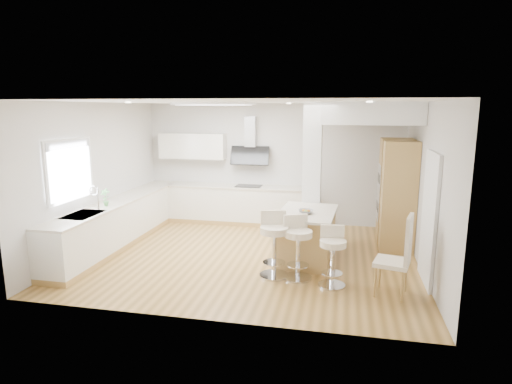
% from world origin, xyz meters
% --- Properties ---
extents(ground, '(6.00, 6.00, 0.00)m').
position_xyz_m(ground, '(0.00, 0.00, 0.00)').
color(ground, '#AC7F40').
rests_on(ground, ground).
extents(ceiling, '(6.00, 5.00, 0.02)m').
position_xyz_m(ceiling, '(0.00, 0.00, 0.00)').
color(ceiling, white).
rests_on(ceiling, ground).
extents(wall_back, '(6.00, 0.04, 2.80)m').
position_xyz_m(wall_back, '(0.00, 2.50, 1.40)').
color(wall_back, beige).
rests_on(wall_back, ground).
extents(wall_left, '(0.04, 5.00, 2.80)m').
position_xyz_m(wall_left, '(-3.00, 0.00, 1.40)').
color(wall_left, beige).
rests_on(wall_left, ground).
extents(wall_right, '(0.04, 5.00, 2.80)m').
position_xyz_m(wall_right, '(3.00, 0.00, 1.40)').
color(wall_right, beige).
rests_on(wall_right, ground).
extents(skylight, '(4.10, 2.10, 0.06)m').
position_xyz_m(skylight, '(-0.79, 0.60, 2.77)').
color(skylight, white).
rests_on(skylight, ground).
extents(window_left, '(0.06, 1.28, 1.07)m').
position_xyz_m(window_left, '(-2.96, -0.90, 1.69)').
color(window_left, white).
rests_on(window_left, ground).
extents(doorway_right, '(0.05, 1.00, 2.10)m').
position_xyz_m(doorway_right, '(2.97, -0.60, 1.00)').
color(doorway_right, '#4A433A').
rests_on(doorway_right, ground).
extents(counter_left, '(0.63, 4.50, 1.35)m').
position_xyz_m(counter_left, '(-2.70, 0.23, 0.46)').
color(counter_left, tan).
rests_on(counter_left, ground).
extents(counter_back, '(3.62, 0.63, 2.50)m').
position_xyz_m(counter_back, '(-0.91, 2.22, 0.70)').
color(counter_back, tan).
rests_on(counter_back, ground).
extents(pillar, '(0.35, 0.35, 2.80)m').
position_xyz_m(pillar, '(1.05, 0.95, 1.40)').
color(pillar, white).
rests_on(pillar, ground).
extents(soffit, '(1.78, 2.20, 0.40)m').
position_xyz_m(soffit, '(2.10, 1.40, 2.60)').
color(soffit, white).
rests_on(soffit, ground).
extents(oven_column, '(0.63, 1.21, 2.10)m').
position_xyz_m(oven_column, '(2.68, 1.23, 1.05)').
color(oven_column, tan).
rests_on(oven_column, ground).
extents(peninsula, '(1.06, 1.52, 0.96)m').
position_xyz_m(peninsula, '(1.05, 0.03, 0.45)').
color(peninsula, tan).
rests_on(peninsula, ground).
extents(bar_stool_a, '(0.59, 0.59, 1.06)m').
position_xyz_m(bar_stool_a, '(0.60, -0.85, 0.60)').
color(bar_stool_a, silver).
rests_on(bar_stool_a, ground).
extents(bar_stool_b, '(0.60, 0.60, 1.02)m').
position_xyz_m(bar_stool_b, '(0.99, -0.87, 0.57)').
color(bar_stool_b, silver).
rests_on(bar_stool_b, ground).
extents(bar_stool_c, '(0.47, 0.47, 0.93)m').
position_xyz_m(bar_stool_c, '(1.54, -1.06, 0.52)').
color(bar_stool_c, silver).
rests_on(bar_stool_c, ground).
extents(dining_chair, '(0.58, 0.58, 1.22)m').
position_xyz_m(dining_chair, '(2.49, -1.24, 0.65)').
color(dining_chair, beige).
rests_on(dining_chair, ground).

